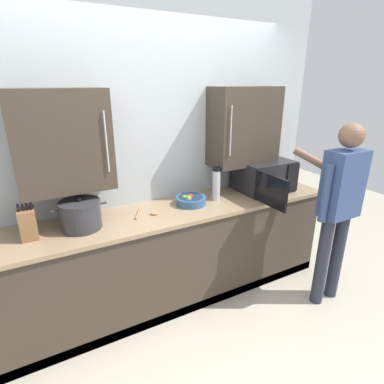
{
  "coord_description": "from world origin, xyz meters",
  "views": [
    {
      "loc": [
        -1.02,
        -1.55,
        1.97
      ],
      "look_at": [
        0.15,
        0.65,
        1.07
      ],
      "focal_mm": 28.48,
      "sensor_mm": 36.0,
      "label": 1
    }
  ],
  "objects_px": {
    "stock_pot": "(81,215)",
    "fruit_bowl": "(191,200)",
    "microwave_oven": "(262,176)",
    "knife_block": "(28,223)",
    "person_figure": "(338,202)",
    "thermos_flask": "(216,184)",
    "wooden_spoon": "(146,214)"
  },
  "relations": [
    {
      "from": "stock_pot",
      "to": "fruit_bowl",
      "type": "bearing_deg",
      "value": 2.16
    },
    {
      "from": "microwave_oven",
      "to": "stock_pot",
      "type": "height_order",
      "value": "microwave_oven"
    },
    {
      "from": "knife_block",
      "to": "person_figure",
      "type": "xyz_separation_m",
      "value": [
        2.37,
        -0.71,
        -0.03
      ]
    },
    {
      "from": "microwave_oven",
      "to": "fruit_bowl",
      "type": "height_order",
      "value": "microwave_oven"
    },
    {
      "from": "knife_block",
      "to": "person_figure",
      "type": "distance_m",
      "value": 2.47
    },
    {
      "from": "fruit_bowl",
      "to": "thermos_flask",
      "type": "bearing_deg",
      "value": -2.78
    },
    {
      "from": "thermos_flask",
      "to": "microwave_oven",
      "type": "bearing_deg",
      "value": 0.71
    },
    {
      "from": "knife_block",
      "to": "stock_pot",
      "type": "bearing_deg",
      "value": -2.39
    },
    {
      "from": "person_figure",
      "to": "thermos_flask",
      "type": "bearing_deg",
      "value": 137.79
    },
    {
      "from": "microwave_oven",
      "to": "person_figure",
      "type": "xyz_separation_m",
      "value": [
        0.24,
        -0.72,
        -0.07
      ]
    },
    {
      "from": "fruit_bowl",
      "to": "stock_pot",
      "type": "bearing_deg",
      "value": -177.84
    },
    {
      "from": "microwave_oven",
      "to": "stock_pot",
      "type": "bearing_deg",
      "value": -179.03
    },
    {
      "from": "stock_pot",
      "to": "person_figure",
      "type": "distance_m",
      "value": 2.13
    },
    {
      "from": "wooden_spoon",
      "to": "thermos_flask",
      "type": "bearing_deg",
      "value": 1.53
    },
    {
      "from": "microwave_oven",
      "to": "stock_pot",
      "type": "distance_m",
      "value": 1.78
    },
    {
      "from": "wooden_spoon",
      "to": "person_figure",
      "type": "xyz_separation_m",
      "value": [
        1.5,
        -0.7,
        0.07
      ]
    },
    {
      "from": "microwave_oven",
      "to": "knife_block",
      "type": "bearing_deg",
      "value": -179.59
    },
    {
      "from": "microwave_oven",
      "to": "person_figure",
      "type": "height_order",
      "value": "person_figure"
    },
    {
      "from": "stock_pot",
      "to": "fruit_bowl",
      "type": "xyz_separation_m",
      "value": [
        0.96,
        0.04,
        -0.07
      ]
    },
    {
      "from": "stock_pot",
      "to": "thermos_flask",
      "type": "relative_size",
      "value": 1.26
    },
    {
      "from": "stock_pot",
      "to": "microwave_oven",
      "type": "bearing_deg",
      "value": 0.97
    },
    {
      "from": "wooden_spoon",
      "to": "stock_pot",
      "type": "bearing_deg",
      "value": -179.5
    },
    {
      "from": "fruit_bowl",
      "to": "knife_block",
      "type": "height_order",
      "value": "knife_block"
    },
    {
      "from": "stock_pot",
      "to": "knife_block",
      "type": "height_order",
      "value": "knife_block"
    },
    {
      "from": "microwave_oven",
      "to": "fruit_bowl",
      "type": "xyz_separation_m",
      "value": [
        -0.82,
        0.01,
        -0.11
      ]
    },
    {
      "from": "microwave_oven",
      "to": "wooden_spoon",
      "type": "height_order",
      "value": "microwave_oven"
    },
    {
      "from": "stock_pot",
      "to": "knife_block",
      "type": "bearing_deg",
      "value": 177.61
    },
    {
      "from": "stock_pot",
      "to": "person_figure",
      "type": "xyz_separation_m",
      "value": [
        2.01,
        -0.69,
        -0.03
      ]
    },
    {
      "from": "microwave_oven",
      "to": "thermos_flask",
      "type": "xyz_separation_m",
      "value": [
        -0.55,
        -0.01,
        0.0
      ]
    },
    {
      "from": "stock_pot",
      "to": "wooden_spoon",
      "type": "relative_size",
      "value": 1.85
    },
    {
      "from": "fruit_bowl",
      "to": "person_figure",
      "type": "xyz_separation_m",
      "value": [
        1.06,
        -0.73,
        0.04
      ]
    },
    {
      "from": "stock_pot",
      "to": "fruit_bowl",
      "type": "distance_m",
      "value": 0.96
    }
  ]
}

